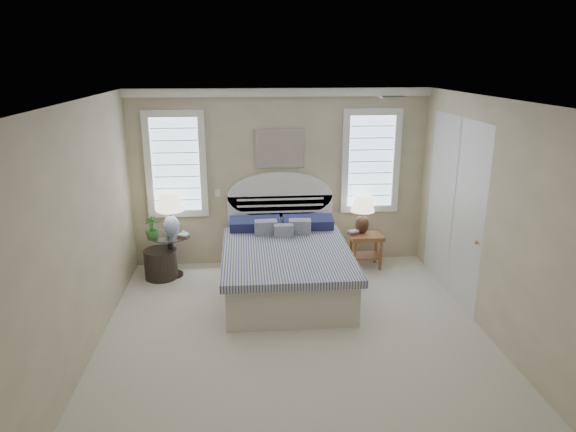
# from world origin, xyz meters

# --- Properties ---
(floor) EXTENTS (4.50, 5.00, 0.01)m
(floor) POSITION_xyz_m (0.00, 0.00, 0.00)
(floor) COLOR beige
(floor) RESTS_ON ground
(ceiling) EXTENTS (4.50, 5.00, 0.01)m
(ceiling) POSITION_xyz_m (0.00, 0.00, 2.70)
(ceiling) COLOR white
(ceiling) RESTS_ON wall_back
(wall_back) EXTENTS (4.50, 0.02, 2.70)m
(wall_back) POSITION_xyz_m (0.00, 2.50, 1.35)
(wall_back) COLOR tan
(wall_back) RESTS_ON floor
(wall_left) EXTENTS (0.02, 5.00, 2.70)m
(wall_left) POSITION_xyz_m (-2.25, 0.00, 1.35)
(wall_left) COLOR tan
(wall_left) RESTS_ON floor
(wall_right) EXTENTS (0.02, 5.00, 2.70)m
(wall_right) POSITION_xyz_m (2.25, 0.00, 1.35)
(wall_right) COLOR tan
(wall_right) RESTS_ON floor
(crown_molding) EXTENTS (4.50, 0.08, 0.12)m
(crown_molding) POSITION_xyz_m (0.00, 2.46, 2.64)
(crown_molding) COLOR white
(crown_molding) RESTS_ON wall_back
(hvac_vent) EXTENTS (0.30, 0.20, 0.02)m
(hvac_vent) POSITION_xyz_m (1.20, 0.80, 2.68)
(hvac_vent) COLOR #B2B2B2
(hvac_vent) RESTS_ON ceiling
(switch_plate) EXTENTS (0.08, 0.01, 0.12)m
(switch_plate) POSITION_xyz_m (-0.95, 2.48, 1.15)
(switch_plate) COLOR white
(switch_plate) RESTS_ON wall_back
(window_left) EXTENTS (0.90, 0.06, 1.60)m
(window_left) POSITION_xyz_m (-1.55, 2.48, 1.60)
(window_left) COLOR silver
(window_left) RESTS_ON wall_back
(window_right) EXTENTS (0.90, 0.06, 1.60)m
(window_right) POSITION_xyz_m (1.40, 2.48, 1.60)
(window_right) COLOR silver
(window_right) RESTS_ON wall_back
(painting) EXTENTS (0.74, 0.04, 0.58)m
(painting) POSITION_xyz_m (0.00, 2.46, 1.82)
(painting) COLOR silver
(painting) RESTS_ON wall_back
(closet_door) EXTENTS (0.02, 1.80, 2.40)m
(closet_door) POSITION_xyz_m (2.23, 1.20, 1.20)
(closet_door) COLOR silver
(closet_door) RESTS_ON floor
(bed) EXTENTS (1.72, 2.28, 1.47)m
(bed) POSITION_xyz_m (0.00, 1.46, 0.39)
(bed) COLOR beige
(bed) RESTS_ON floor
(side_table_left) EXTENTS (0.56, 0.56, 0.63)m
(side_table_left) POSITION_xyz_m (-1.65, 2.05, 0.39)
(side_table_left) COLOR black
(side_table_left) RESTS_ON floor
(nightstand_right) EXTENTS (0.50, 0.40, 0.53)m
(nightstand_right) POSITION_xyz_m (1.30, 2.15, 0.39)
(nightstand_right) COLOR olive
(nightstand_right) RESTS_ON floor
(floor_pot) EXTENTS (0.61, 0.61, 0.44)m
(floor_pot) POSITION_xyz_m (-1.80, 1.99, 0.22)
(floor_pot) COLOR black
(floor_pot) RESTS_ON floor
(lamp_left) EXTENTS (0.49, 0.49, 0.64)m
(lamp_left) POSITION_xyz_m (-1.62, 2.10, 1.02)
(lamp_left) COLOR white
(lamp_left) RESTS_ON side_table_left
(lamp_right) EXTENTS (0.40, 0.40, 0.60)m
(lamp_right) POSITION_xyz_m (1.25, 2.24, 0.89)
(lamp_right) COLOR black
(lamp_right) RESTS_ON nightstand_right
(potted_plant) EXTENTS (0.23, 0.23, 0.33)m
(potted_plant) POSITION_xyz_m (-1.87, 1.91, 0.80)
(potted_plant) COLOR #3A7C31
(potted_plant) RESTS_ON side_table_left
(books_left) EXTENTS (0.19, 0.16, 0.07)m
(books_left) POSITION_xyz_m (-1.44, 1.92, 0.66)
(books_left) COLOR maroon
(books_left) RESTS_ON side_table_left
(books_right) EXTENTS (0.19, 0.16, 0.07)m
(books_right) POSITION_xyz_m (1.10, 2.15, 0.56)
(books_right) COLOR maroon
(books_right) RESTS_ON nightstand_right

